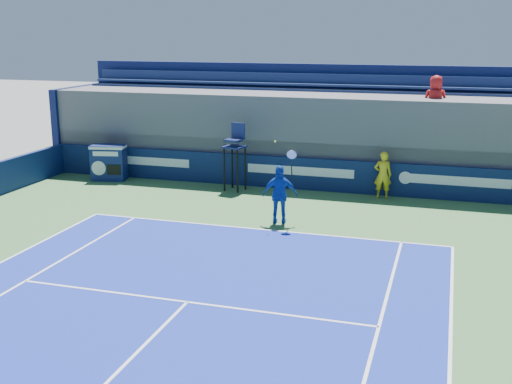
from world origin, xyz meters
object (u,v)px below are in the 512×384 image
(match_clock, at_px, (109,162))
(umpire_chair, at_px, (235,149))
(ball_person, at_px, (383,175))
(tennis_player, at_px, (280,195))

(match_clock, distance_m, umpire_chair, 5.34)
(ball_person, relative_size, tennis_player, 0.65)
(umpire_chair, relative_size, tennis_player, 0.96)
(ball_person, bearing_deg, umpire_chair, -3.88)
(ball_person, xyz_separation_m, umpire_chair, (-5.31, -0.38, 0.69))
(ball_person, relative_size, match_clock, 1.15)
(tennis_player, bearing_deg, umpire_chair, 126.39)
(match_clock, bearing_deg, umpire_chair, -1.13)
(ball_person, distance_m, tennis_player, 4.79)
(ball_person, bearing_deg, match_clock, -6.46)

